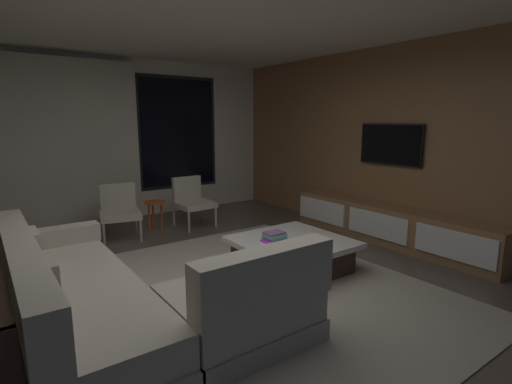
{
  "coord_description": "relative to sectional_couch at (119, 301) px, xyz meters",
  "views": [
    {
      "loc": [
        -1.73,
        -3.03,
        1.69
      ],
      "look_at": [
        1.43,
        1.34,
        0.68
      ],
      "focal_mm": 27.11,
      "sensor_mm": 36.0,
      "label": 1
    }
  ],
  "objects": [
    {
      "name": "back_wall_with_window",
      "position": [
        0.89,
        3.74,
        1.05
      ],
      "size": [
        6.6,
        0.3,
        2.7
      ],
      "color": "silver",
      "rests_on": "floor"
    },
    {
      "name": "side_stool",
      "position": [
        1.35,
        2.69,
        0.08
      ],
      "size": [
        0.32,
        0.32,
        0.46
      ],
      "color": "#BF4C1E",
      "rests_on": "floor"
    },
    {
      "name": "accent_chair_near_window",
      "position": [
        1.94,
        2.62,
        0.14
      ],
      "size": [
        0.56,
        0.58,
        0.78
      ],
      "color": "#B2ADA0",
      "rests_on": "floor"
    },
    {
      "name": "media_wall",
      "position": [
        4.01,
        0.13,
        1.06
      ],
      "size": [
        0.12,
        7.8,
        2.7
      ],
      "color": "#8E6642",
      "rests_on": "floor"
    },
    {
      "name": "accent_chair_by_curtain",
      "position": [
        0.8,
        2.62,
        0.14
      ],
      "size": [
        0.65,
        0.66,
        0.78
      ],
      "color": "#B2ADA0",
      "rests_on": "floor"
    },
    {
      "name": "sectional_couch",
      "position": [
        0.0,
        0.0,
        0.0
      ],
      "size": [
        1.98,
        2.5,
        0.82
      ],
      "color": "#A49C8C",
      "rests_on": "floor"
    },
    {
      "name": "floor",
      "position": [
        0.95,
        0.13,
        -0.29
      ],
      "size": [
        9.2,
        9.2,
        0.0
      ],
      "primitive_type": "plane",
      "color": "#564C44"
    },
    {
      "name": "book_stack_on_coffee_table",
      "position": [
        1.81,
        0.32,
        0.12
      ],
      "size": [
        0.28,
        0.22,
        0.11
      ],
      "color": "#CB37D0",
      "rests_on": "coffee_table"
    },
    {
      "name": "media_console",
      "position": [
        3.72,
        0.18,
        -0.04
      ],
      "size": [
        0.46,
        3.1,
        0.52
      ],
      "color": "#8E6642",
      "rests_on": "floor"
    },
    {
      "name": "coffee_table",
      "position": [
        1.99,
        0.24,
        -0.1
      ],
      "size": [
        1.16,
        1.16,
        0.36
      ],
      "color": "#39261B",
      "rests_on": "floor"
    },
    {
      "name": "mounted_tv",
      "position": [
        3.9,
        0.38,
        1.06
      ],
      "size": [
        0.05,
        0.97,
        0.56
      ],
      "color": "black"
    },
    {
      "name": "area_rug",
      "position": [
        1.3,
        0.03,
        -0.28
      ],
      "size": [
        3.2,
        3.8,
        0.01
      ],
      "primitive_type": "cube",
      "color": "#ADA391",
      "rests_on": "floor"
    }
  ]
}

